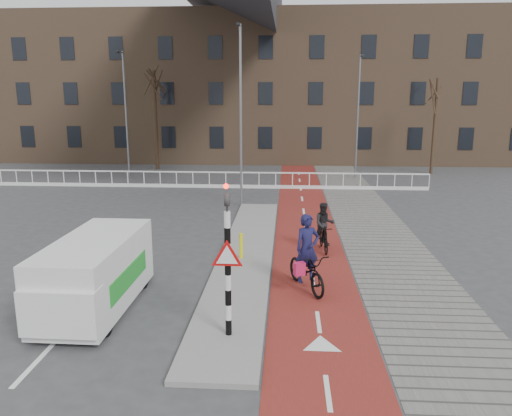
{
  "coord_description": "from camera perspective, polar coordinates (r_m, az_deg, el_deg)",
  "views": [
    {
      "loc": [
        0.68,
        -12.41,
        5.44
      ],
      "look_at": [
        -0.42,
        5.0,
        1.5
      ],
      "focal_mm": 35.0,
      "sensor_mm": 36.0,
      "label": 1
    }
  ],
  "objects": [
    {
      "name": "sidewalk",
      "position": [
        23.34,
        12.44,
        -1.04
      ],
      "size": [
        3.0,
        60.0,
        0.01
      ],
      "primitive_type": "cube",
      "color": "slate",
      "rests_on": "ground"
    },
    {
      "name": "curb_island",
      "position": [
        17.32,
        -1.14,
        -5.37
      ],
      "size": [
        1.8,
        16.0,
        0.12
      ],
      "primitive_type": "cube",
      "color": "gray",
      "rests_on": "ground"
    },
    {
      "name": "traffic_signal",
      "position": [
        11.02,
        -3.26,
        -5.55
      ],
      "size": [
        0.8,
        0.8,
        3.68
      ],
      "color": "black",
      "rests_on": "curb_island"
    },
    {
      "name": "streetlight_left",
      "position": [
        34.22,
        -14.62,
        10.09
      ],
      "size": [
        0.12,
        0.12,
        8.2
      ],
      "primitive_type": "cylinder",
      "color": "slate",
      "rests_on": "ground"
    },
    {
      "name": "ground",
      "position": [
        13.57,
        0.44,
        -10.92
      ],
      "size": [
        120.0,
        120.0,
        0.0
      ],
      "primitive_type": "plane",
      "color": "#38383A",
      "rests_on": "ground"
    },
    {
      "name": "townhouse_row",
      "position": [
        44.62,
        -1.16,
        15.78
      ],
      "size": [
        46.0,
        10.0,
        15.9
      ],
      "color": "#7F6047",
      "rests_on": "ground"
    },
    {
      "name": "bike_lane",
      "position": [
        23.07,
        5.55,
        -0.95
      ],
      "size": [
        2.5,
        60.0,
        0.01
      ],
      "primitive_type": "cube",
      "color": "maroon",
      "rests_on": "ground"
    },
    {
      "name": "cyclist_far",
      "position": [
        17.9,
        7.77,
        -2.63
      ],
      "size": [
        0.79,
        1.64,
        1.75
      ],
      "rotation": [
        0.0,
        0.0,
        0.11
      ],
      "color": "black",
      "rests_on": "bike_lane"
    },
    {
      "name": "bollard",
      "position": [
        16.7,
        -1.72,
        -4.32
      ],
      "size": [
        0.12,
        0.12,
        0.85
      ],
      "primitive_type": "cylinder",
      "color": "#ECEB0D",
      "rests_on": "curb_island"
    },
    {
      "name": "railing",
      "position": [
        30.39,
        -7.22,
        2.91
      ],
      "size": [
        28.0,
        0.1,
        0.99
      ],
      "color": "silver",
      "rests_on": "ground"
    },
    {
      "name": "tree_mid",
      "position": [
        38.39,
        -11.41,
        9.77
      ],
      "size": [
        0.28,
        0.28,
        7.24
      ],
      "primitive_type": "cylinder",
      "color": "#2F2115",
      "rests_on": "ground"
    },
    {
      "name": "streetlight_near",
      "position": [
        24.59,
        -1.75,
        10.2
      ],
      "size": [
        0.12,
        0.12,
        8.71
      ],
      "primitive_type": "cylinder",
      "color": "slate",
      "rests_on": "ground"
    },
    {
      "name": "van",
      "position": [
        13.6,
        -17.86,
        -7.02
      ],
      "size": [
        1.81,
        4.39,
        1.88
      ],
      "rotation": [
        0.0,
        0.0,
        -0.01
      ],
      "color": "white",
      "rests_on": "ground"
    },
    {
      "name": "tree_right",
      "position": [
        37.36,
        19.71,
        8.74
      ],
      "size": [
        0.21,
        0.21,
        6.63
      ],
      "primitive_type": "cylinder",
      "color": "#2F2115",
      "rests_on": "ground"
    },
    {
      "name": "cyclist_near",
      "position": [
        14.33,
        5.83,
        -6.45
      ],
      "size": [
        1.56,
        2.26,
        2.2
      ],
      "rotation": [
        0.0,
        0.0,
        0.42
      ],
      "color": "black",
      "rests_on": "bike_lane"
    },
    {
      "name": "streetlight_right",
      "position": [
        34.2,
        11.55,
        10.08
      ],
      "size": [
        0.12,
        0.12,
        8.01
      ],
      "primitive_type": "cylinder",
      "color": "slate",
      "rests_on": "ground"
    }
  ]
}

